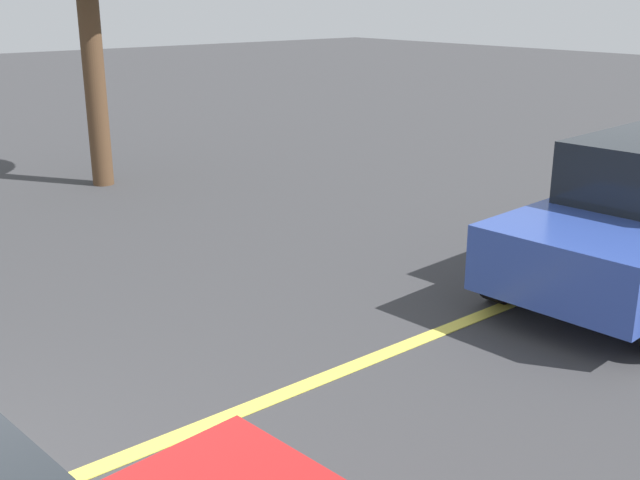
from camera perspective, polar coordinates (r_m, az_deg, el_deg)
The scene contains 1 object.
lane_marking_centre at distance 6.35m, azimuth -2.48°, elevation -11.32°, with size 28.00×0.16×0.01m, color #E0D14C.
Camera 1 is at (-0.33, -4.44, 3.10)m, focal length 42.88 mm.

